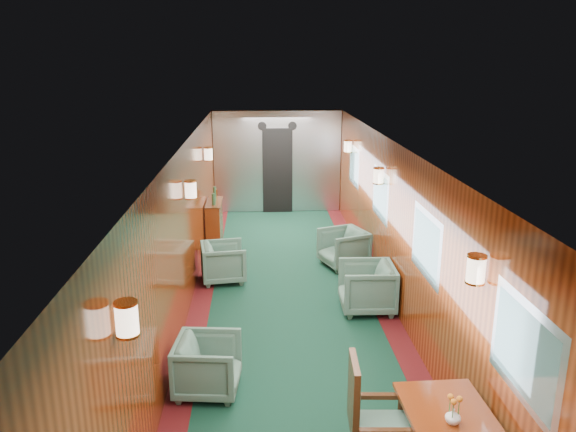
% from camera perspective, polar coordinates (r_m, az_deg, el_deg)
% --- Properties ---
extents(room, '(12.00, 12.10, 2.40)m').
position_cam_1_polar(room, '(7.40, 0.59, 0.71)').
color(room, '#0E3222').
rests_on(room, ground).
extents(bulkhead, '(2.98, 0.17, 2.39)m').
position_cam_1_polar(bulkhead, '(13.27, -1.09, 5.46)').
color(bulkhead, silver).
rests_on(bulkhead, ground).
extents(windows_right, '(0.02, 8.60, 0.80)m').
position_cam_1_polar(windows_right, '(7.92, 11.27, 0.03)').
color(windows_right, '#AAADB1').
rests_on(windows_right, ground).
extents(wall_sconces, '(2.97, 7.97, 0.25)m').
position_cam_1_polar(wall_sconces, '(7.91, 0.33, 2.86)').
color(wall_sconces, beige).
rests_on(wall_sconces, ground).
extents(dining_table, '(0.72, 1.01, 0.75)m').
position_cam_1_polar(dining_table, '(5.11, 16.05, -19.87)').
color(dining_table, maroon).
rests_on(dining_table, ground).
extents(side_chair, '(0.55, 0.57, 1.15)m').
position_cam_1_polar(side_chair, '(5.10, 8.21, -19.53)').
color(side_chair, '#1A3E35').
rests_on(side_chair, ground).
extents(credenza, '(0.30, 0.94, 1.12)m').
position_cam_1_polar(credenza, '(11.20, -7.49, -0.58)').
color(credenza, maroon).
rests_on(credenza, ground).
extents(flower_vase, '(0.14, 0.14, 0.13)m').
position_cam_1_polar(flower_vase, '(4.91, 16.42, -18.93)').
color(flower_vase, silver).
rests_on(flower_vase, dining_table).
extents(armchair_left_near, '(0.76, 0.74, 0.63)m').
position_cam_1_polar(armchair_left_near, '(6.41, -8.14, -14.80)').
color(armchair_left_near, '#1A3E35').
rests_on(armchair_left_near, ground).
extents(armchair_left_far, '(0.80, 0.78, 0.64)m').
position_cam_1_polar(armchair_left_far, '(9.31, -6.56, -4.68)').
color(armchair_left_far, '#1A3E35').
rests_on(armchair_left_far, ground).
extents(armchair_right_near, '(0.80, 0.78, 0.71)m').
position_cam_1_polar(armchair_right_near, '(8.27, 8.00, -7.18)').
color(armchair_right_near, '#1A3E35').
rests_on(armchair_right_near, ground).
extents(armchair_right_far, '(0.94, 0.93, 0.67)m').
position_cam_1_polar(armchair_right_far, '(9.93, 5.64, -3.25)').
color(armchair_right_far, '#1A3E35').
rests_on(armchair_right_far, ground).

